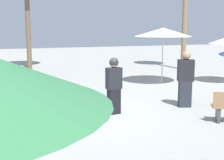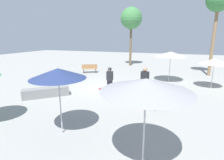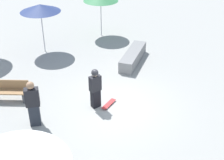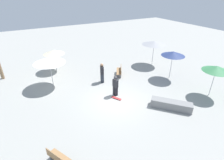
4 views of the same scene
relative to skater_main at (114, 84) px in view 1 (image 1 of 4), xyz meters
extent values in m
plane|color=#9E9E99|center=(-0.35, -0.63, -0.89)|extent=(60.00, 60.00, 0.00)
cube|color=black|center=(0.00, 0.00, -0.52)|extent=(0.29, 0.37, 0.75)
cube|color=#232328|center=(0.00, 0.00, 0.16)|extent=(0.30, 0.47, 0.62)
sphere|color=beige|center=(0.00, 0.00, 0.59)|extent=(0.24, 0.24, 0.24)
sphere|color=#2D2D33|center=(0.00, 0.00, 0.63)|extent=(0.27, 0.27, 0.27)
cube|color=red|center=(-0.17, -0.49, -0.83)|extent=(0.58, 0.79, 0.02)
cylinder|color=silver|center=(0.03, -0.66, -0.86)|extent=(0.05, 0.06, 0.05)
cylinder|color=silver|center=(-0.12, -0.74, -0.86)|extent=(0.05, 0.06, 0.05)
cylinder|color=silver|center=(-0.23, -0.23, -0.86)|extent=(0.05, 0.06, 0.05)
cylinder|color=silver|center=(-0.37, -0.32, -0.86)|extent=(0.05, 0.06, 0.05)
cube|color=#47474C|center=(1.71, 2.36, -0.69)|extent=(0.38, 0.27, 0.40)
cylinder|color=#B7B7BC|center=(-3.94, 3.81, 0.29)|extent=(0.05, 0.05, 2.36)
cone|color=white|center=(-3.94, 3.81, 1.41)|extent=(2.56, 2.56, 0.38)
cylinder|color=brown|center=(-11.23, -1.28, 1.86)|extent=(0.29, 0.29, 5.51)
cylinder|color=#896B4C|center=(-7.75, 7.38, 2.38)|extent=(0.29, 0.29, 6.55)
cube|color=#282D38|center=(0.03, 2.41, -0.48)|extent=(0.38, 0.44, 0.83)
cube|color=#232328|center=(0.03, 2.41, 0.28)|extent=(0.41, 0.55, 0.69)
sphere|color=tan|center=(0.03, 2.41, 0.76)|extent=(0.27, 0.27, 0.27)
camera|label=1|loc=(8.32, -3.14, 1.62)|focal=50.00mm
camera|label=2|loc=(11.01, 4.06, 2.76)|focal=28.00mm
camera|label=3|loc=(-9.18, 4.23, 6.25)|focal=50.00mm
camera|label=4|loc=(-5.71, -10.01, 6.58)|focal=28.00mm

